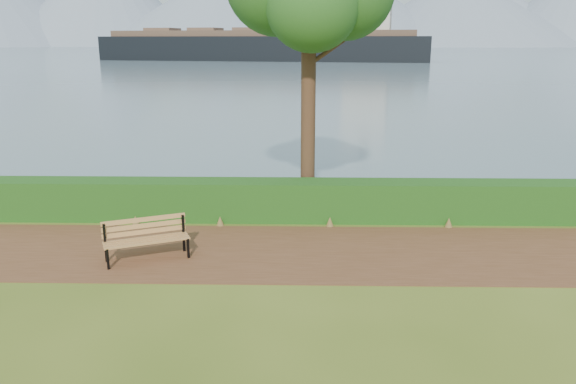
{
  "coord_description": "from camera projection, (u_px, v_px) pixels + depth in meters",
  "views": [
    {
      "loc": [
        0.86,
        -11.04,
        4.43
      ],
      "look_at": [
        0.59,
        1.2,
        1.1
      ],
      "focal_mm": 35.0,
      "sensor_mm": 36.0,
      "label": 1
    }
  ],
  "objects": [
    {
      "name": "ground",
      "position": [
        259.0,
        257.0,
        11.83
      ],
      "size": [
        140.0,
        140.0,
        0.0
      ],
      "primitive_type": "plane",
      "color": "#465A19",
      "rests_on": "ground"
    },
    {
      "name": "path",
      "position": [
        260.0,
        252.0,
        12.12
      ],
      "size": [
        40.0,
        3.4,
        0.01
      ],
      "primitive_type": "cube",
      "color": "#56331D",
      "rests_on": "ground"
    },
    {
      "name": "cargo_ship",
      "position": [
        273.0,
        45.0,
        120.02
      ],
      "size": [
        71.64,
        24.67,
        21.5
      ],
      "rotation": [
        0.0,
        0.0,
        -0.2
      ],
      "color": "black",
      "rests_on": "ground"
    },
    {
      "name": "bench",
      "position": [
        146.0,
        236.0,
        11.62
      ],
      "size": [
        1.78,
        1.14,
        0.86
      ],
      "rotation": [
        0.0,
        0.0,
        0.41
      ],
      "color": "black",
      "rests_on": "ground"
    },
    {
      "name": "water",
      "position": [
        299.0,
        49.0,
        262.64
      ],
      "size": [
        700.0,
        510.0,
        0.0
      ],
      "primitive_type": "cube",
      "color": "slate",
      "rests_on": "ground"
    },
    {
      "name": "hedge",
      "position": [
        266.0,
        200.0,
        14.21
      ],
      "size": [
        32.0,
        0.85,
        1.0
      ],
      "primitive_type": "cube",
      "color": "#173F12",
      "rests_on": "ground"
    },
    {
      "name": "mountains",
      "position": [
        287.0,
        5.0,
        396.44
      ],
      "size": [
        585.0,
        190.0,
        70.0
      ],
      "color": "slate",
      "rests_on": "ground"
    }
  ]
}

